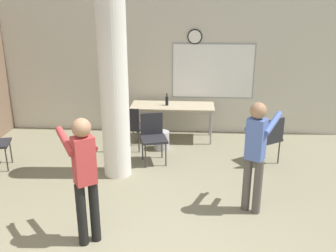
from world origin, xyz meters
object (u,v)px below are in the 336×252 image
object	(u,v)px
chair_table_left	(130,125)
person_playing_front	(84,172)
chair_mid_room	(268,137)
bottle_on_table	(167,101)
person_playing_side	(256,149)
folding_table	(173,108)
chair_table_front	(153,135)

from	to	relation	value
chair_table_left	person_playing_front	size ratio (longest dim) A/B	0.55
chair_mid_room	person_playing_front	xyz separation A→B (m)	(-2.56, -2.40, 0.42)
chair_table_left	person_playing_front	world-z (taller)	person_playing_front
bottle_on_table	chair_mid_room	size ratio (longest dim) A/B	0.28
chair_table_left	chair_mid_room	bearing A→B (deg)	-10.55
person_playing_side	person_playing_front	bearing A→B (deg)	-158.10
folding_table	person_playing_side	size ratio (longest dim) A/B	1.08
chair_table_front	chair_mid_room	distance (m)	2.02
bottle_on_table	folding_table	bearing A→B (deg)	3.91
bottle_on_table	chair_table_front	distance (m)	1.19
folding_table	person_playing_side	distance (m)	2.97
chair_table_front	person_playing_side	size ratio (longest dim) A/B	0.56
chair_mid_room	chair_table_left	xyz separation A→B (m)	(-2.51, 0.47, 0.00)
person_playing_front	person_playing_side	distance (m)	2.23
chair_table_left	chair_table_front	bearing A→B (deg)	-45.39
chair_mid_room	chair_table_left	distance (m)	2.55
folding_table	chair_mid_room	world-z (taller)	chair_mid_room
chair_table_left	person_playing_front	bearing A→B (deg)	-91.03
chair_table_front	chair_table_left	bearing A→B (deg)	134.61
person_playing_front	folding_table	bearing A→B (deg)	76.78
person_playing_front	person_playing_side	xyz separation A→B (m)	(2.07, 0.83, -0.01)
bottle_on_table	person_playing_side	size ratio (longest dim) A/B	0.16
chair_mid_room	person_playing_front	distance (m)	3.54
person_playing_front	person_playing_side	size ratio (longest dim) A/B	1.01
bottle_on_table	chair_table_left	xyz separation A→B (m)	(-0.66, -0.64, -0.31)
chair_table_front	person_playing_side	world-z (taller)	person_playing_side
chair_table_front	person_playing_front	size ratio (longest dim) A/B	0.55
chair_table_front	person_playing_side	distance (m)	2.21
folding_table	person_playing_side	world-z (taller)	person_playing_side
chair_table_front	person_playing_front	distance (m)	2.47
chair_table_front	chair_table_left	world-z (taller)	same
person_playing_front	person_playing_side	world-z (taller)	person_playing_front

